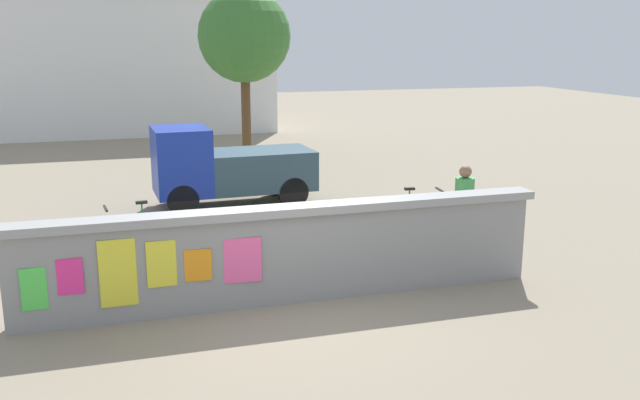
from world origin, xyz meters
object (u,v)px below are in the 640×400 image
at_px(bicycle_far, 416,216).
at_px(motorcycle, 283,232).
at_px(auto_rickshaw_truck, 226,167).
at_px(bicycle_near, 135,234).
at_px(person_walking, 464,201).
at_px(tree_roadside, 244,37).

bearing_deg(bicycle_far, motorcycle, -167.49).
height_order(auto_rickshaw_truck, bicycle_near, auto_rickshaw_truck).
height_order(person_walking, tree_roadside, tree_roadside).
xyz_separation_m(motorcycle, tree_roadside, (1.24, 9.70, 3.34)).
distance_m(motorcycle, bicycle_far, 2.92).
bearing_deg(tree_roadside, person_walking, -79.83).
bearing_deg(bicycle_far, person_walking, -79.41).
relative_size(motorcycle, tree_roadside, 0.36).
bearing_deg(auto_rickshaw_truck, bicycle_far, -47.46).
relative_size(motorcycle, bicycle_near, 1.11).
height_order(bicycle_near, person_walking, person_walking).
height_order(bicycle_near, bicycle_far, same).
bearing_deg(auto_rickshaw_truck, person_walking, -54.71).
bearing_deg(bicycle_near, person_walking, -17.28).
relative_size(bicycle_far, tree_roadside, 0.33).
height_order(auto_rickshaw_truck, motorcycle, auto_rickshaw_truck).
height_order(bicycle_near, tree_roadside, tree_roadside).
distance_m(auto_rickshaw_truck, motorcycle, 4.14).
bearing_deg(bicycle_far, tree_roadside, 100.11).
height_order(auto_rickshaw_truck, person_walking, auto_rickshaw_truck).
bearing_deg(auto_rickshaw_truck, tree_roadside, 74.32).
distance_m(auto_rickshaw_truck, bicycle_far, 4.74).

